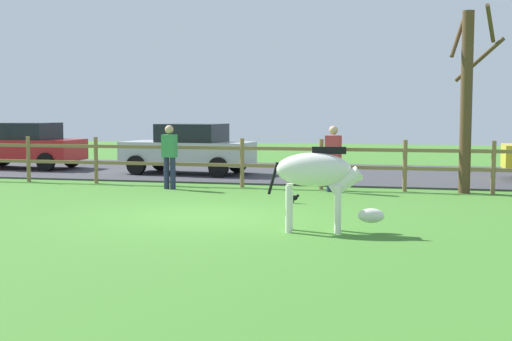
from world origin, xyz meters
name	(u,v)px	position (x,y,z in m)	size (l,w,h in m)	color
ground_plane	(203,216)	(0.00, 0.00, 0.00)	(60.00, 60.00, 0.00)	#3D7528
parking_asphalt	(292,173)	(0.00, 9.30, 0.03)	(28.00, 7.40, 0.05)	#38383D
paddock_fence	(242,159)	(-0.54, 5.00, 0.74)	(21.03, 0.11, 1.29)	olive
bare_tree	(467,97)	(5.09, 5.06, 2.34)	(1.33, 1.55, 4.47)	#513A23
zebra	(319,176)	(2.39, -1.21, 0.93)	(1.93, 0.64, 1.41)	white
crow_on_grass	(294,198)	(1.37, 2.17, 0.13)	(0.22, 0.10, 0.20)	black
parked_car_red	(24,145)	(-9.17, 8.53, 0.84)	(4.00, 1.89, 1.56)	red
parked_car_silver	(189,148)	(-3.02, 7.92, 0.84)	(4.12, 2.12, 1.56)	#B7BABF
visitor_left_of_tree	(169,154)	(-2.25, 4.17, 0.91)	(0.38, 0.25, 1.64)	#232847
visitor_right_of_tree	(333,155)	(1.92, 4.49, 0.91)	(0.40, 0.30, 1.64)	#232847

